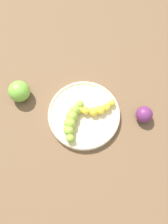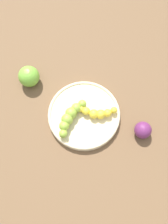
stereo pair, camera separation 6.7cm
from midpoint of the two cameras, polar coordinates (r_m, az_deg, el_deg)
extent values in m
plane|color=brown|center=(0.77, -2.46, -1.26)|extent=(2.40, 2.40, 0.00)
cylinder|color=beige|center=(0.76, -2.49, -1.05)|extent=(0.22, 0.22, 0.02)
torus|color=beige|center=(0.75, -2.51, -0.83)|extent=(0.22, 0.22, 0.01)
sphere|color=yellow|center=(0.74, -3.51, 0.13)|extent=(0.02, 0.02, 0.02)
sphere|color=yellow|center=(0.74, -1.91, -0.21)|extent=(0.02, 0.02, 0.02)
sphere|color=yellow|center=(0.74, -0.25, -0.20)|extent=(0.03, 0.03, 0.03)
sphere|color=yellow|center=(0.74, 1.35, 0.17)|extent=(0.03, 0.03, 0.03)
sphere|color=yellow|center=(0.74, 2.81, 0.87)|extent=(0.02, 0.02, 0.02)
sphere|color=yellow|center=(0.75, 4.03, 1.85)|extent=(0.02, 0.02, 0.02)
sphere|color=#8CAD38|center=(0.74, -3.50, 1.44)|extent=(0.03, 0.03, 0.03)
sphere|color=#8CAD38|center=(0.74, -4.61, 0.13)|extent=(0.03, 0.03, 0.03)
sphere|color=#8CAD38|center=(0.73, -5.44, -1.37)|extent=(0.04, 0.04, 0.04)
sphere|color=#8CAD38|center=(0.73, -5.96, -3.02)|extent=(0.04, 0.04, 0.04)
sphere|color=#8CAD38|center=(0.72, -6.13, -4.76)|extent=(0.03, 0.03, 0.03)
sphere|color=#8CAD38|center=(0.72, -5.94, -6.51)|extent=(0.03, 0.03, 0.03)
sphere|color=#662659|center=(0.76, 11.50, -0.89)|extent=(0.05, 0.05, 0.05)
sphere|color=#72B238|center=(0.80, -17.25, 4.36)|extent=(0.07, 0.07, 0.07)
camera|label=1|loc=(0.03, -92.62, -7.37)|focal=39.06mm
camera|label=2|loc=(0.03, 87.38, 7.37)|focal=39.06mm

